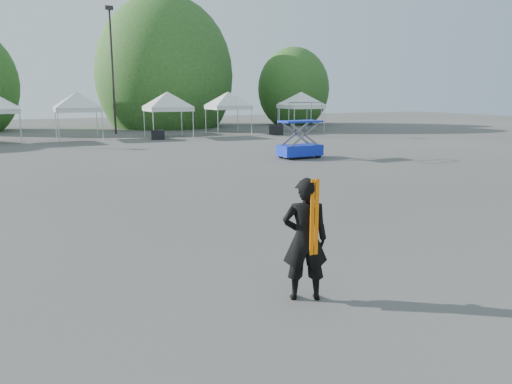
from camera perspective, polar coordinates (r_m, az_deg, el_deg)
name	(u,v)px	position (r m, az deg, el deg)	size (l,w,h in m)	color
ground	(227,251)	(10.45, -3.30, -6.79)	(120.00, 120.00, 0.00)	#474442
light_pole_east	(112,63)	(41.85, -16.12, 13.95)	(0.60, 0.25, 9.80)	black
tree_mid_e	(165,76)	(49.91, -10.38, 12.92)	(5.12, 5.12, 7.79)	#382314
tree_far_e	(293,89)	(52.88, 4.30, 11.65)	(3.84, 3.84, 5.84)	#382314
tent_e	(77,96)	(37.63, -19.81, 10.34)	(4.33, 4.33, 3.88)	silver
tent_f	(167,95)	(37.59, -10.10, 10.82)	(4.39, 4.39, 3.88)	silver
tent_g	(228,95)	(41.09, -3.21, 10.99)	(4.36, 4.36, 3.88)	silver
tent_h	(301,95)	(43.35, 5.19, 10.98)	(4.39, 4.39, 3.88)	silver
man	(305,239)	(7.87, 5.64, -5.39)	(0.84, 0.70, 1.97)	black
scissor_lift	(300,130)	(25.18, 5.07, 7.05)	(2.21, 1.19, 2.79)	#0D27AE
crate_mid	(158,135)	(36.06, -11.13, 6.44)	(0.87, 0.67, 0.67)	black
crate_east	(276,130)	(39.52, 2.32, 7.12)	(1.00, 0.77, 0.77)	black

